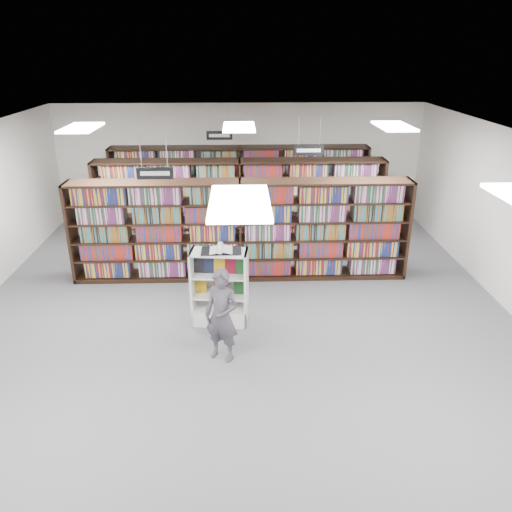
{
  "coord_description": "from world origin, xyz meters",
  "views": [
    {
      "loc": [
        0.01,
        -7.77,
        4.6
      ],
      "look_at": [
        0.28,
        0.5,
        1.1
      ],
      "focal_mm": 35.0,
      "sensor_mm": 36.0,
      "label": 1
    }
  ],
  "objects_px": {
    "endcap_display": "(220,297)",
    "open_book": "(221,250)",
    "bookshelf_row_near": "(240,230)",
    "shopper": "(222,316)"
  },
  "relations": [
    {
      "from": "endcap_display",
      "to": "open_book",
      "type": "relative_size",
      "value": 1.99
    },
    {
      "from": "bookshelf_row_near",
      "to": "open_book",
      "type": "xyz_separation_m",
      "value": [
        -0.34,
        -1.91,
        0.35
      ]
    },
    {
      "from": "bookshelf_row_near",
      "to": "open_book",
      "type": "distance_m",
      "value": 1.97
    },
    {
      "from": "open_book",
      "to": "shopper",
      "type": "distance_m",
      "value": 1.31
    },
    {
      "from": "bookshelf_row_near",
      "to": "endcap_display",
      "type": "height_order",
      "value": "bookshelf_row_near"
    },
    {
      "from": "bookshelf_row_near",
      "to": "shopper",
      "type": "bearing_deg",
      "value": -95.63
    },
    {
      "from": "bookshelf_row_near",
      "to": "endcap_display",
      "type": "relative_size",
      "value": 5.11
    },
    {
      "from": "shopper",
      "to": "bookshelf_row_near",
      "type": "bearing_deg",
      "value": 108.52
    },
    {
      "from": "bookshelf_row_near",
      "to": "endcap_display",
      "type": "xyz_separation_m",
      "value": [
        -0.37,
        -1.87,
        -0.58
      ]
    },
    {
      "from": "endcap_display",
      "to": "shopper",
      "type": "relative_size",
      "value": 0.9
    }
  ]
}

